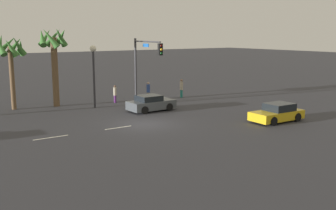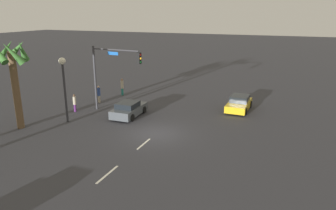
{
  "view_description": "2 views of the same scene",
  "coord_description": "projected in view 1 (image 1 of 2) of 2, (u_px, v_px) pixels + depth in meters",
  "views": [
    {
      "loc": [
        -14.33,
        -24.0,
        6.41
      ],
      "look_at": [
        1.42,
        -0.82,
        1.35
      ],
      "focal_mm": 42.71,
      "sensor_mm": 36.0,
      "label": 1
    },
    {
      "loc": [
        -20.63,
        -9.27,
        8.89
      ],
      "look_at": [
        2.35,
        -0.01,
        1.61
      ],
      "focal_mm": 34.12,
      "sensor_mm": 36.0,
      "label": 2
    }
  ],
  "objects": [
    {
      "name": "pedestrian_2",
      "position": [
        148.0,
        90.0,
        38.81
      ],
      "size": [
        0.47,
        0.47,
        1.72
      ],
      "color": "#B2A58C",
      "rests_on": "ground_plane"
    },
    {
      "name": "streetlamp",
      "position": [
        94.0,
        63.0,
        34.23
      ],
      "size": [
        0.56,
        0.56,
        5.39
      ],
      "color": "#2D2D33",
      "rests_on": "ground_plane"
    },
    {
      "name": "palm_tree_0",
      "position": [
        53.0,
        50.0,
        34.66
      ],
      "size": [
        2.55,
        2.86,
        6.93
      ],
      "color": "brown",
      "rests_on": "ground_plane"
    },
    {
      "name": "ground_plane",
      "position": [
        145.0,
        124.0,
        28.6
      ],
      "size": [
        220.0,
        220.0,
        0.0
      ],
      "primitive_type": "plane",
      "color": "#333338"
    },
    {
      "name": "car_1",
      "position": [
        151.0,
        103.0,
        33.3
      ],
      "size": [
        3.96,
        2.03,
        1.33
      ],
      "color": "#474C51",
      "rests_on": "ground_plane"
    },
    {
      "name": "lane_stripe_2",
      "position": [
        51.0,
        138.0,
        24.82
      ],
      "size": [
        2.22,
        0.14,
        0.01
      ],
      "primitive_type": "cube",
      "color": "silver",
      "rests_on": "ground_plane"
    },
    {
      "name": "pedestrian_0",
      "position": [
        115.0,
        93.0,
        37.17
      ],
      "size": [
        0.32,
        0.32,
        1.64
      ],
      "color": "#59266B",
      "rests_on": "ground_plane"
    },
    {
      "name": "traffic_signal",
      "position": [
        144.0,
        60.0,
        34.74
      ],
      "size": [
        0.71,
        5.17,
        5.95
      ],
      "color": "#38383D",
      "rests_on": "ground_plane"
    },
    {
      "name": "palm_tree_2",
      "position": [
        11.0,
        52.0,
        33.22
      ],
      "size": [
        2.58,
        2.72,
        6.42
      ],
      "color": "brown",
      "rests_on": "ground_plane"
    },
    {
      "name": "lane_stripe_3",
      "position": [
        118.0,
        128.0,
        27.41
      ],
      "size": [
        2.01,
        0.14,
        0.01
      ],
      "primitive_type": "cube",
      "color": "silver",
      "rests_on": "ground_plane"
    },
    {
      "name": "pedestrian_1",
      "position": [
        181.0,
        88.0,
        40.13
      ],
      "size": [
        0.45,
        0.45,
        1.86
      ],
      "color": "#1E7266",
      "rests_on": "ground_plane"
    },
    {
      "name": "car_0",
      "position": [
        277.0,
        113.0,
        29.33
      ],
      "size": [
        4.13,
        2.0,
        1.33
      ],
      "color": "gold",
      "rests_on": "ground_plane"
    }
  ]
}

